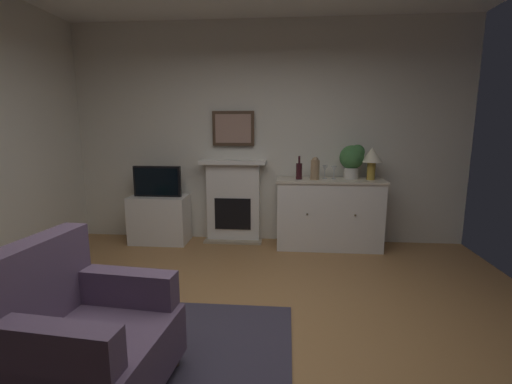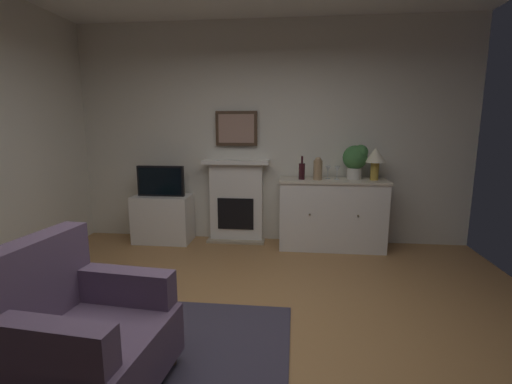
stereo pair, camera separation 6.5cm
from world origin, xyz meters
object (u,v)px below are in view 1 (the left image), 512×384
wine_glass_left (325,169)px  vase_decorative (315,168)px  wine_glass_center (334,169)px  framed_picture (233,129)px  potted_plant_small (352,158)px  wine_bottle (299,171)px  fireplace_unit (234,201)px  armchair (82,335)px  tv_cabinet (160,219)px  tv_set (157,181)px  table_lamp (372,157)px  sideboard_cabinet (329,214)px

wine_glass_left → vase_decorative: size_ratio=0.59×
wine_glass_center → framed_picture: bearing=170.7°
framed_picture → vase_decorative: bearing=-14.5°
wine_glass_left → potted_plant_small: potted_plant_small is taller
wine_bottle → potted_plant_small: bearing=7.1°
fireplace_unit → potted_plant_small: potted_plant_small is taller
armchair → potted_plant_small: bearing=55.2°
fireplace_unit → potted_plant_small: bearing=-5.0°
wine_bottle → tv_cabinet: size_ratio=0.39×
fireplace_unit → wine_glass_left: 1.28m
tv_set → fireplace_unit: bearing=10.8°
wine_glass_left → armchair: size_ratio=0.18×
fireplace_unit → potted_plant_small: (1.52, -0.13, 0.60)m
wine_glass_left → armchair: 3.28m
tv_cabinet → tv_set: tv_set is taller
fireplace_unit → framed_picture: bearing=90.0°
table_lamp → wine_glass_left: size_ratio=2.42×
table_lamp → wine_bottle: (-0.88, -0.04, -0.17)m
tv_set → armchair: size_ratio=0.67×
fireplace_unit → tv_set: bearing=-169.2°
table_lamp → wine_bottle: table_lamp is taller
sideboard_cabinet → wine_glass_center: size_ratio=8.07×
wine_bottle → wine_glass_left: 0.33m
fireplace_unit → armchair: (-0.42, -2.93, -0.17)m
fireplace_unit → wine_glass_left: size_ratio=6.67×
sideboard_cabinet → tv_cabinet: (-2.23, 0.02, -0.13)m
wine_glass_left → armchair: (-1.61, -2.79, -0.63)m
wine_glass_left → potted_plant_small: bearing=1.6°
tv_cabinet → wine_glass_left: bearing=0.6°
wine_glass_left → tv_cabinet: 2.27m
sideboard_cabinet → table_lamp: table_lamp is taller
wine_glass_center → vase_decorative: vase_decorative is taller
sideboard_cabinet → potted_plant_small: (0.27, 0.05, 0.70)m
armchair → wine_glass_center: bearing=58.1°
sideboard_cabinet → potted_plant_small: size_ratio=3.10×
framed_picture → tv_cabinet: framed_picture is taller
fireplace_unit → wine_bottle: bearing=-14.0°
table_lamp → wine_glass_left: (-0.56, 0.04, -0.16)m
fireplace_unit → wine_glass_left: bearing=-6.8°
framed_picture → sideboard_cabinet: bearing=-10.1°
potted_plant_small → armchair: size_ratio=0.47×
sideboard_cabinet → armchair: size_ratio=1.45×
tv_cabinet → sideboard_cabinet: bearing=-0.4°
tv_cabinet → armchair: 2.82m
potted_plant_small → wine_glass_center: bearing=-171.3°
sideboard_cabinet → wine_bottle: (-0.39, -0.04, 0.55)m
framed_picture → wine_glass_center: size_ratio=3.33×
wine_glass_left → tv_set: bearing=-178.8°
wine_glass_center → potted_plant_small: (0.22, 0.03, 0.13)m
framed_picture → armchair: 3.21m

